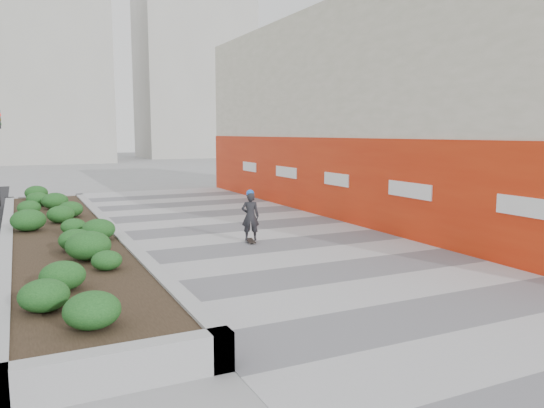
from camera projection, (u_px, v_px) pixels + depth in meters
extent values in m
plane|color=gray|center=(384.00, 293.00, 10.61)|extent=(160.00, 160.00, 0.00)
cube|color=#A8A8AD|center=(310.00, 260.00, 13.29)|extent=(8.00, 36.00, 0.01)
cube|color=beige|center=(389.00, 112.00, 21.11)|extent=(6.00, 24.00, 8.00)
cube|color=red|center=(324.00, 177.00, 20.17)|extent=(0.12, 24.00, 3.00)
cube|color=#9E9EA0|center=(118.00, 369.00, 6.56)|extent=(3.00, 0.30, 0.55)
cube|color=#9E9EA0|center=(46.00, 202.00, 22.37)|extent=(3.00, 0.30, 0.55)
cube|color=#9E9EA0|center=(7.00, 244.00, 13.89)|extent=(0.30, 18.00, 0.55)
cube|color=#9E9EA0|center=(113.00, 236.00, 15.05)|extent=(0.30, 18.00, 0.55)
cube|color=#2D2116|center=(62.00, 241.00, 14.47)|extent=(2.40, 17.40, 0.50)
cube|color=#ADAAA3|center=(27.00, 68.00, 56.27)|extent=(16.00, 12.00, 20.00)
cube|color=#ADAAA3|center=(194.00, 65.00, 69.05)|extent=(14.00, 10.00, 24.00)
cylinder|color=#595654|center=(327.00, 258.00, 13.50)|extent=(0.44, 0.44, 0.01)
cube|color=black|center=(250.00, 240.00, 15.44)|extent=(0.36, 0.75, 0.02)
imported|color=black|center=(250.00, 216.00, 15.34)|extent=(0.61, 0.52, 1.41)
sphere|color=blue|center=(250.00, 193.00, 15.25)|extent=(0.23, 0.23, 0.23)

